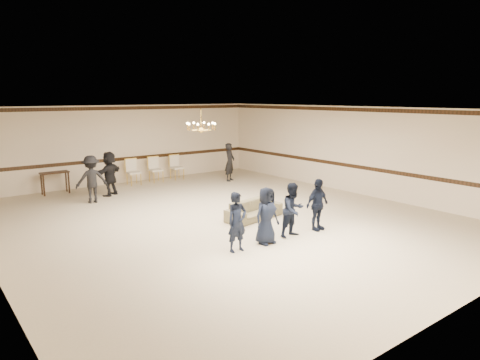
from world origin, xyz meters
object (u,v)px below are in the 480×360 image
at_px(chandelier, 201,119).
at_px(settee, 254,210).
at_px(boy_b, 266,216).
at_px(boy_d, 317,205).
at_px(banquet_chair_mid, 156,170).
at_px(boy_c, 293,210).
at_px(console_table, 55,183).
at_px(adult_mid, 110,174).
at_px(boy_a, 237,222).
at_px(banquet_chair_right, 177,167).
at_px(adult_right, 230,162).
at_px(banquet_chair_left, 134,172).
at_px(adult_left, 91,179).

bearing_deg(chandelier, settee, -63.51).
bearing_deg(boy_b, boy_d, -2.29).
bearing_deg(boy_d, banquet_chair_mid, 88.88).
distance_m(boy_b, boy_c, 0.90).
xyz_separation_m(settee, console_table, (-3.71, 7.06, 0.14)).
height_order(adult_mid, console_table, adult_mid).
xyz_separation_m(boy_b, console_table, (-2.56, 8.94, -0.29)).
bearing_deg(boy_d, adult_mid, 107.35).
bearing_deg(settee, adult_mid, 101.49).
bearing_deg(adult_mid, boy_a, 58.02).
distance_m(settee, console_table, 7.98).
distance_m(settee, banquet_chair_right, 6.98).
bearing_deg(boy_d, boy_c, 176.50).
distance_m(boy_a, settee, 2.81).
distance_m(adult_right, banquet_chair_left, 4.00).
relative_size(adult_left, console_table, 1.63).
relative_size(boy_b, adult_mid, 0.87).
xyz_separation_m(boy_a, console_table, (-1.66, 8.94, -0.29)).
xyz_separation_m(boy_a, boy_d, (2.70, 0.00, 0.00)).
relative_size(boy_a, banquet_chair_mid, 1.35).
bearing_deg(banquet_chair_mid, chandelier, -96.75).
xyz_separation_m(adult_left, adult_right, (6.00, 0.30, 0.00)).
relative_size(settee, banquet_chair_left, 1.77).
bearing_deg(adult_left, settee, 130.03).
relative_size(adult_mid, adult_right, 1.00).
bearing_deg(banquet_chair_right, boy_a, -111.24).
bearing_deg(banquet_chair_left, boy_a, -94.44).
bearing_deg(boy_b, banquet_chair_left, 84.85).
xyz_separation_m(boy_c, boy_d, (0.90, 0.00, 0.00)).
bearing_deg(banquet_chair_mid, adult_mid, -148.04).
bearing_deg(boy_d, banquet_chair_left, 95.37).
xyz_separation_m(boy_b, settee, (1.15, 1.88, -0.43)).
height_order(boy_b, adult_left, adult_left).
distance_m(boy_a, banquet_chair_right, 9.35).
distance_m(adult_right, banquet_chair_mid, 3.12).
relative_size(boy_a, console_table, 1.42).
bearing_deg(banquet_chair_left, settee, -79.80).
bearing_deg(boy_c, boy_a, 178.45).
bearing_deg(boy_c, chandelier, 97.29).
relative_size(adult_mid, banquet_chair_right, 1.55).
distance_m(banquet_chair_left, banquet_chair_right, 2.00).
height_order(boy_d, adult_right, adult_right).
relative_size(boy_d, banquet_chair_right, 1.35).
relative_size(boy_c, settee, 0.76).
xyz_separation_m(banquet_chair_mid, banquet_chair_right, (1.00, 0.00, 0.00)).
height_order(boy_b, settee, boy_b).
xyz_separation_m(chandelier, banquet_chair_mid, (1.07, 5.27, -2.35)).
relative_size(boy_b, settee, 0.76).
distance_m(boy_d, adult_mid, 7.99).
bearing_deg(console_table, adult_right, -17.60).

